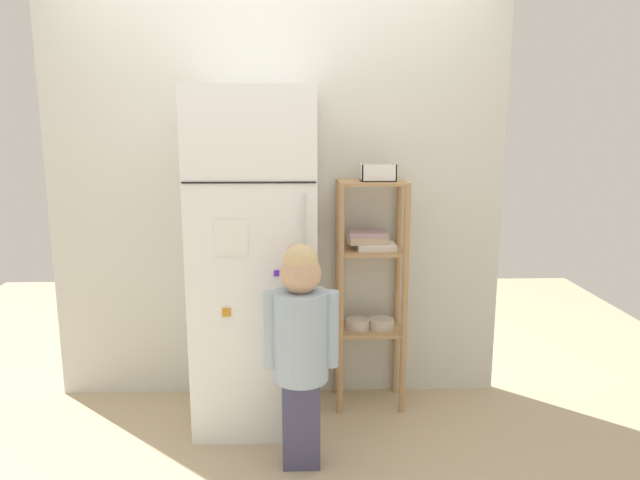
% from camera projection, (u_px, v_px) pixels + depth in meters
% --- Properties ---
extents(ground_plane, '(6.00, 6.00, 0.00)m').
position_uv_depth(ground_plane, '(278.00, 417.00, 3.27)').
color(ground_plane, tan).
extents(kitchen_wall_back, '(2.65, 0.03, 2.31)m').
position_uv_depth(kitchen_wall_back, '(278.00, 207.00, 3.39)').
color(kitchen_wall_back, silver).
rests_on(kitchen_wall_back, ground).
extents(refrigerator, '(0.65, 0.64, 1.81)m').
position_uv_depth(refrigerator, '(256.00, 261.00, 3.11)').
color(refrigerator, white).
rests_on(refrigerator, ground).
extents(child_standing, '(0.35, 0.26, 1.09)m').
position_uv_depth(child_standing, '(301.00, 335.00, 2.68)').
color(child_standing, '#454465').
rests_on(child_standing, ground).
extents(pantry_shelf_unit, '(0.39, 0.29, 1.32)m').
position_uv_depth(pantry_shelf_unit, '(370.00, 276.00, 3.31)').
color(pantry_shelf_unit, tan).
rests_on(pantry_shelf_unit, ground).
extents(fruit_bin, '(0.19, 0.16, 0.09)m').
position_uv_depth(fruit_bin, '(378.00, 174.00, 3.20)').
color(fruit_bin, white).
rests_on(fruit_bin, pantry_shelf_unit).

